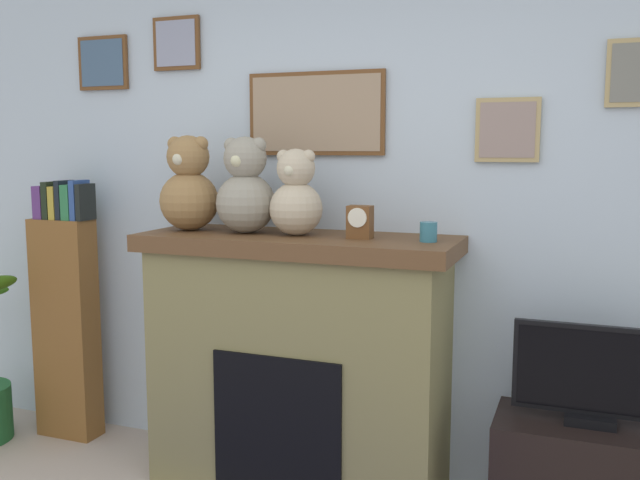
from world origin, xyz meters
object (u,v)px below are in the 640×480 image
object	(u,v)px
mantel_clock	(360,222)
teddy_bear_tan	(296,197)
television	(592,376)
bookshelf	(66,316)
teddy_bear_grey	(246,190)
candle_jar	(428,232)
teddy_bear_brown	(189,188)
fireplace	(299,360)

from	to	relation	value
mantel_clock	teddy_bear_tan	xyz separation A→B (m)	(-0.31, 0.00, 0.11)
teddy_bear_tan	television	bearing A→B (deg)	-0.84
bookshelf	teddy_bear_grey	distance (m)	1.40
television	teddy_bear_grey	xyz separation A→B (m)	(-1.58, 0.02, 0.73)
bookshelf	teddy_bear_tan	xyz separation A→B (m)	(1.44, -0.08, 0.72)
bookshelf	television	bearing A→B (deg)	-2.10
mantel_clock	teddy_bear_tan	distance (m)	0.33
television	mantel_clock	world-z (taller)	mantel_clock
candle_jar	teddy_bear_tan	bearing A→B (deg)	-179.95
teddy_bear_grey	teddy_bear_tan	size ratio (longest dim) A/B	1.14
teddy_bear_brown	teddy_bear_tan	distance (m)	0.58
teddy_bear_brown	teddy_bear_tan	size ratio (longest dim) A/B	1.16
bookshelf	television	world-z (taller)	bookshelf
fireplace	mantel_clock	xyz separation A→B (m)	(0.31, -0.02, 0.68)
bookshelf	television	size ratio (longest dim) A/B	2.32
television	teddy_bear_brown	world-z (taller)	teddy_bear_brown
mantel_clock	teddy_bear_brown	distance (m)	0.90
bookshelf	teddy_bear_tan	world-z (taller)	teddy_bear_tan
fireplace	candle_jar	size ratio (longest dim) A/B	17.30
teddy_bear_grey	candle_jar	bearing A→B (deg)	0.04
mantel_clock	teddy_bear_brown	xyz separation A→B (m)	(-0.89, 0.00, 0.14)
fireplace	bookshelf	bearing A→B (deg)	177.47
teddy_bear_grey	bookshelf	bearing A→B (deg)	176.02
television	teddy_bear_brown	bearing A→B (deg)	179.42
candle_jar	teddy_bear_tan	distance (m)	0.64
candle_jar	bookshelf	bearing A→B (deg)	177.74
television	teddy_bear_grey	bearing A→B (deg)	179.30
television	teddy_bear_tan	distance (m)	1.49
bookshelf	television	xyz separation A→B (m)	(2.76, -0.10, 0.02)
teddy_bear_tan	teddy_bear_brown	bearing A→B (deg)	-179.99
fireplace	mantel_clock	world-z (taller)	mantel_clock
candle_jar	teddy_bear_tan	size ratio (longest dim) A/B	0.22
fireplace	bookshelf	world-z (taller)	bookshelf
bookshelf	television	distance (m)	2.76
bookshelf	candle_jar	world-z (taller)	bookshelf
teddy_bear_grey	teddy_bear_brown	bearing A→B (deg)	-180.00
teddy_bear_grey	television	bearing A→B (deg)	-0.70
bookshelf	teddy_bear_brown	xyz separation A→B (m)	(0.87, -0.08, 0.75)
fireplace	television	size ratio (longest dim) A/B	2.39
fireplace	teddy_bear_grey	xyz separation A→B (m)	(-0.26, -0.02, 0.82)
teddy_bear_tan	teddy_bear_grey	bearing A→B (deg)	-179.98
television	candle_jar	xyz separation A→B (m)	(-0.69, 0.02, 0.56)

